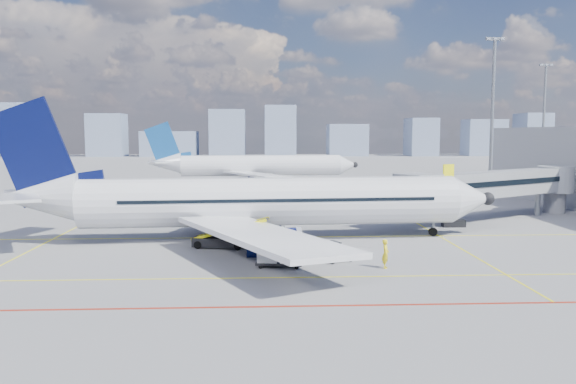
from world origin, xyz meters
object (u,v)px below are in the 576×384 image
(ramp_worker, at_px, (386,254))
(main_aircraft, at_px, (250,203))
(baggage_tug, at_px, (336,252))
(cargo_dolly, at_px, (279,253))
(belt_loader, at_px, (222,240))
(second_aircraft, at_px, (252,166))

(ramp_worker, bearing_deg, main_aircraft, 55.44)
(main_aircraft, bearing_deg, ramp_worker, -52.53)
(ramp_worker, bearing_deg, baggage_tug, 70.22)
(main_aircraft, bearing_deg, cargo_dolly, -81.35)
(belt_loader, distance_m, ramp_worker, 13.78)
(cargo_dolly, relative_size, belt_loader, 0.52)
(baggage_tug, xyz_separation_m, belt_loader, (-8.47, 5.33, -0.04))
(belt_loader, bearing_deg, main_aircraft, 68.37)
(cargo_dolly, bearing_deg, belt_loader, 130.68)
(second_aircraft, bearing_deg, baggage_tug, -87.48)
(baggage_tug, bearing_deg, second_aircraft, 71.91)
(baggage_tug, relative_size, cargo_dolly, 0.73)
(cargo_dolly, height_order, belt_loader, belt_loader)
(main_aircraft, xyz_separation_m, ramp_worker, (9.38, -10.78, -2.22))
(cargo_dolly, xyz_separation_m, ramp_worker, (7.20, -0.72, 0.05))
(main_aircraft, relative_size, ramp_worker, 21.70)
(second_aircraft, distance_m, baggage_tug, 64.57)
(belt_loader, bearing_deg, ramp_worker, -20.79)
(second_aircraft, bearing_deg, ramp_worker, -85.03)
(belt_loader, bearing_deg, baggage_tug, -20.24)
(cargo_dolly, bearing_deg, main_aircraft, 109.82)
(baggage_tug, relative_size, belt_loader, 0.38)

